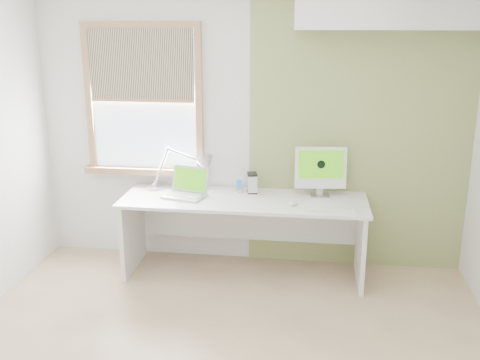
% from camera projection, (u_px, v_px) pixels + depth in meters
% --- Properties ---
extents(room, '(4.04, 3.54, 2.64)m').
position_uv_depth(room, '(218.00, 180.00, 3.42)').
color(room, tan).
rests_on(room, ground).
extents(accent_wall, '(2.00, 0.02, 2.60)m').
position_uv_depth(accent_wall, '(359.00, 131.00, 4.95)').
color(accent_wall, '#929E5E').
rests_on(accent_wall, room).
extents(soffit, '(1.60, 0.40, 0.42)m').
position_uv_depth(soffit, '(394.00, 3.00, 4.46)').
color(soffit, white).
rests_on(soffit, room).
extents(window, '(1.20, 0.14, 1.42)m').
position_uv_depth(window, '(143.00, 101.00, 5.11)').
color(window, '#916948').
rests_on(window, room).
extents(desk, '(2.20, 0.70, 0.73)m').
position_uv_depth(desk, '(245.00, 217.00, 5.01)').
color(desk, white).
rests_on(desk, room).
extents(desk_lamp, '(0.73, 0.29, 0.40)m').
position_uv_depth(desk_lamp, '(196.00, 167.00, 5.12)').
color(desk_lamp, '#B6B9BB').
rests_on(desk_lamp, desk).
extents(laptop, '(0.42, 0.37, 0.25)m').
position_uv_depth(laptop, '(187.00, 189.00, 4.97)').
color(laptop, '#B6B9BB').
rests_on(laptop, desk).
extents(phone_dock, '(0.09, 0.09, 0.14)m').
position_uv_depth(phone_dock, '(239.00, 188.00, 5.07)').
color(phone_dock, '#B6B9BB').
rests_on(phone_dock, desk).
extents(external_drive, '(0.11, 0.16, 0.18)m').
position_uv_depth(external_drive, '(252.00, 183.00, 5.06)').
color(external_drive, '#B6B9BB').
rests_on(external_drive, desk).
extents(imac, '(0.47, 0.17, 0.45)m').
position_uv_depth(imac, '(321.00, 169.00, 4.91)').
color(imac, '#B6B9BB').
rests_on(imac, desk).
extents(keyboard, '(0.44, 0.15, 0.02)m').
position_uv_depth(keyboard, '(330.00, 210.00, 4.58)').
color(keyboard, white).
rests_on(keyboard, desk).
extents(mouse, '(0.10, 0.12, 0.03)m').
position_uv_depth(mouse, '(293.00, 203.00, 4.72)').
color(mouse, white).
rests_on(mouse, desk).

